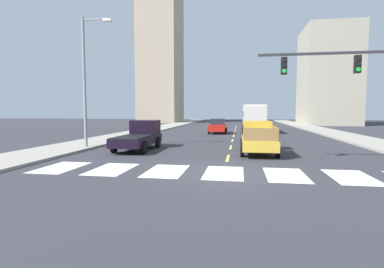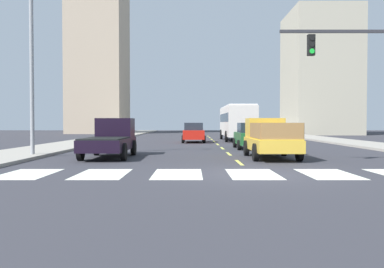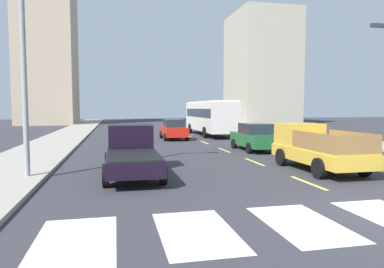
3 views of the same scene
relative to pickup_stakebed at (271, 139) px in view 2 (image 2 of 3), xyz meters
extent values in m
plane|color=#323238|center=(-1.78, -6.59, -0.94)|extent=(160.00, 160.00, 0.00)
cube|color=#9C968A|center=(9.46, 11.41, -0.86)|extent=(3.78, 110.00, 0.15)
cube|color=#9C968A|center=(-13.01, 11.41, -0.86)|extent=(3.78, 110.00, 0.15)
cube|color=silver|center=(-9.36, -6.59, -0.93)|extent=(1.63, 2.90, 0.01)
cube|color=silver|center=(-6.83, -6.59, -0.93)|extent=(1.63, 2.90, 0.01)
cube|color=silver|center=(-4.31, -6.59, -0.93)|extent=(1.63, 2.90, 0.01)
cube|color=silver|center=(-1.78, -6.59, -0.93)|extent=(1.63, 2.90, 0.01)
cube|color=silver|center=(0.75, -6.59, -0.93)|extent=(1.63, 2.90, 0.01)
cube|color=#D1D255|center=(-1.78, -2.59, -0.93)|extent=(0.16, 2.40, 0.01)
cube|color=#D1D255|center=(-1.78, 2.41, -0.93)|extent=(0.16, 2.40, 0.01)
cube|color=#D1D255|center=(-1.78, 7.41, -0.93)|extent=(0.16, 2.40, 0.01)
cube|color=#D1D255|center=(-1.78, 12.41, -0.93)|extent=(0.16, 2.40, 0.01)
cube|color=#D1D255|center=(-1.78, 17.41, -0.93)|extent=(0.16, 2.40, 0.01)
cube|color=#D1D255|center=(-1.78, 22.41, -0.93)|extent=(0.16, 2.40, 0.01)
cube|color=#D1D255|center=(-1.78, 27.41, -0.93)|extent=(0.16, 2.40, 0.01)
cube|color=#D1D255|center=(-1.78, 32.41, -0.93)|extent=(0.16, 2.40, 0.01)
cube|color=gold|center=(0.00, -0.44, -0.26)|extent=(1.96, 5.20, 0.56)
cube|color=gold|center=(0.00, 1.26, 0.52)|extent=(1.84, 1.60, 1.00)
cube|color=#19232D|center=(0.00, 1.70, 0.70)|extent=(1.72, 0.08, 0.56)
cube|color=gold|center=(0.00, -1.39, 0.05)|extent=(1.84, 3.30, 0.06)
cylinder|color=black|center=(-0.98, 1.12, -0.54)|extent=(0.22, 0.80, 0.80)
cylinder|color=black|center=(0.98, 1.12, -0.54)|extent=(0.22, 0.80, 0.80)
cylinder|color=black|center=(-0.98, -2.00, -0.54)|extent=(0.22, 0.80, 0.80)
cylinder|color=black|center=(0.98, -2.00, -0.54)|extent=(0.22, 0.80, 0.80)
cube|color=olive|center=(-0.90, -1.39, 0.43)|extent=(0.06, 3.17, 0.70)
cube|color=olive|center=(0.90, -1.39, 0.43)|extent=(0.06, 3.17, 0.70)
cube|color=olive|center=(0.00, -2.97, 0.43)|extent=(1.80, 0.06, 0.70)
cube|color=black|center=(-7.90, -0.17, -0.26)|extent=(1.96, 5.20, 0.56)
cube|color=black|center=(-7.90, 1.53, 0.52)|extent=(1.84, 1.60, 1.00)
cube|color=#19232D|center=(-7.90, 1.97, 0.70)|extent=(1.72, 0.08, 0.56)
cube|color=black|center=(-7.90, -1.12, 0.05)|extent=(1.84, 3.30, 0.06)
cylinder|color=black|center=(-8.88, 1.39, -0.54)|extent=(0.22, 0.80, 0.80)
cylinder|color=black|center=(-6.92, 1.39, -0.54)|extent=(0.22, 0.80, 0.80)
cylinder|color=black|center=(-8.88, -1.73, -0.54)|extent=(0.22, 0.80, 0.80)
cylinder|color=black|center=(-6.92, -1.73, -0.54)|extent=(0.22, 0.80, 0.80)
cube|color=silver|center=(0.50, 19.34, 0.91)|extent=(2.50, 10.80, 2.70)
cube|color=#19232D|center=(0.50, 19.34, 1.26)|extent=(2.52, 9.94, 0.80)
cube|color=silver|center=(0.50, 19.34, 2.32)|extent=(2.40, 10.37, 0.12)
cylinder|color=black|center=(-0.75, 22.69, -0.44)|extent=(0.22, 1.00, 1.00)
cylinder|color=black|center=(1.75, 22.69, -0.44)|extent=(0.22, 1.00, 1.00)
cylinder|color=black|center=(-0.75, 16.37, -0.44)|extent=(0.22, 1.00, 1.00)
cylinder|color=black|center=(1.75, 16.37, -0.44)|extent=(0.22, 1.00, 1.00)
cube|color=red|center=(-3.68, 15.68, -0.24)|extent=(1.80, 4.40, 0.76)
cube|color=#1E2833|center=(-3.68, 15.53, 0.46)|extent=(1.58, 2.11, 0.64)
cylinder|color=black|center=(-4.58, 17.04, -0.62)|extent=(0.22, 0.64, 0.64)
cylinder|color=black|center=(-2.78, 17.04, -0.62)|extent=(0.22, 0.64, 0.64)
cylinder|color=black|center=(-4.58, 14.31, -0.62)|extent=(0.22, 0.64, 0.64)
cylinder|color=black|center=(-2.78, 14.31, -0.62)|extent=(0.22, 0.64, 0.64)
cube|color=#1F5B2D|center=(0.06, 6.85, -0.24)|extent=(1.80, 4.40, 0.76)
cube|color=#1E2833|center=(0.06, 6.70, 0.46)|extent=(1.58, 2.11, 0.64)
cylinder|color=black|center=(-0.84, 8.21, -0.62)|extent=(0.22, 0.64, 0.64)
cylinder|color=black|center=(0.96, 8.21, -0.62)|extent=(0.22, 0.64, 0.64)
cylinder|color=black|center=(-0.84, 5.49, -0.62)|extent=(0.22, 0.64, 0.64)
cylinder|color=black|center=(0.96, 5.49, -0.62)|extent=(0.22, 0.64, 0.64)
cube|color=black|center=(0.98, -3.68, 3.91)|extent=(0.28, 0.24, 0.84)
cylinder|color=black|center=(0.98, -3.81, 4.17)|extent=(0.20, 0.04, 0.20)
cylinder|color=black|center=(0.98, -3.81, 3.91)|extent=(0.20, 0.04, 0.20)
cylinder|color=green|center=(0.98, -3.81, 3.65)|extent=(0.20, 0.04, 0.20)
cylinder|color=gray|center=(-11.78, 0.16, 3.56)|extent=(0.20, 0.20, 9.00)
cube|color=#A8A18C|center=(15.18, 41.15, 8.11)|extent=(9.27, 11.65, 18.10)
camera|label=1|loc=(-1.13, -19.10, 1.70)|focal=27.80mm
camera|label=2|loc=(-3.82, -20.35, 0.79)|focal=38.56mm
camera|label=3|loc=(-8.52, -13.88, 1.76)|focal=32.88mm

